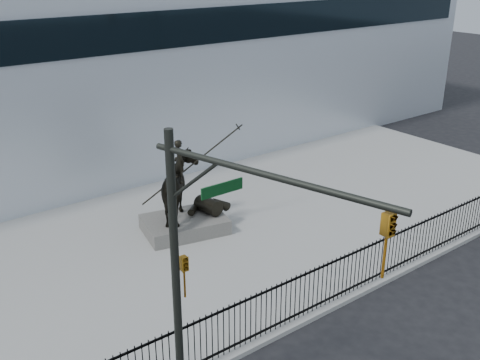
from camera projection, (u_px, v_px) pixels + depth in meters
ground at (385, 313)px, 16.84m from camera, size 120.00×120.00×0.00m
plaza at (243, 227)px, 21.98m from camera, size 30.00×12.00×0.15m
building at (95, 65)px, 29.90m from camera, size 44.00×14.00×9.00m
picket_fence at (356, 270)px, 17.42m from camera, size 22.10×0.10×1.50m
statue_plinth at (185, 224)px, 21.38m from camera, size 3.38×2.66×0.57m
equestrian_statue at (185, 189)px, 20.85m from camera, size 3.79×2.76×3.28m
traffic_signal_left at (208, 280)px, 11.08m from camera, size 1.52×4.84×7.00m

